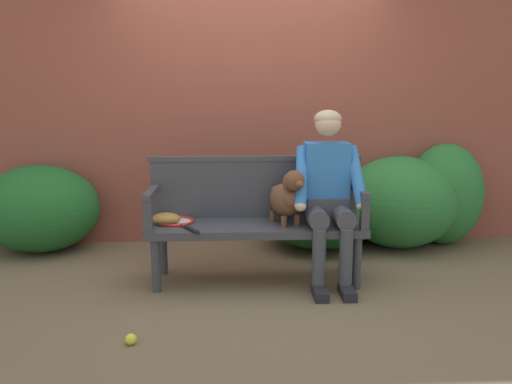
# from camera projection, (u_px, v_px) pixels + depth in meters

# --- Properties ---
(ground_plane) EXTENTS (40.00, 40.00, 0.00)m
(ground_plane) POSITION_uv_depth(u_px,v_px,m) (256.00, 281.00, 3.98)
(ground_plane) COLOR brown
(brick_garden_fence) EXTENTS (8.00, 0.30, 2.59)m
(brick_garden_fence) POSITION_uv_depth(u_px,v_px,m) (250.00, 110.00, 4.96)
(brick_garden_fence) COLOR brown
(brick_garden_fence) RESTS_ON ground
(hedge_bush_mid_left) EXTENTS (1.09, 0.88, 0.81)m
(hedge_bush_mid_left) POSITION_uv_depth(u_px,v_px,m) (40.00, 209.00, 4.66)
(hedge_bush_mid_left) COLOR #1E5B23
(hedge_bush_mid_left) RESTS_ON ground
(hedge_bush_far_left) EXTENTS (1.09, 0.87, 0.56)m
(hedge_bush_far_left) POSITION_uv_depth(u_px,v_px,m) (321.00, 219.00, 4.80)
(hedge_bush_far_left) COLOR #194C1E
(hedge_bush_far_left) RESTS_ON ground
(hedge_bush_mid_right) EXTENTS (0.72, 0.69, 0.99)m
(hedge_bush_mid_right) POSITION_uv_depth(u_px,v_px,m) (445.00, 194.00, 4.88)
(hedge_bush_mid_right) COLOR #286B2D
(hedge_bush_mid_right) RESTS_ON ground
(hedge_bush_far_right) EXTENTS (1.09, 0.98, 0.88)m
(hedge_bush_far_right) POSITION_uv_depth(u_px,v_px,m) (399.00, 202.00, 4.80)
(hedge_bush_far_right) COLOR #286B2D
(hedge_bush_far_right) RESTS_ON ground
(garden_bench) EXTENTS (1.67, 0.50, 0.47)m
(garden_bench) POSITION_uv_depth(u_px,v_px,m) (256.00, 231.00, 3.90)
(garden_bench) COLOR #38383D
(garden_bench) RESTS_ON ground
(bench_backrest) EXTENTS (1.71, 0.06, 0.50)m
(bench_backrest) POSITION_uv_depth(u_px,v_px,m) (255.00, 186.00, 4.05)
(bench_backrest) COLOR #38383D
(bench_backrest) RESTS_ON garden_bench
(bench_armrest_left_end) EXTENTS (0.06, 0.50, 0.28)m
(bench_armrest_left_end) POSITION_uv_depth(u_px,v_px,m) (150.00, 202.00, 3.73)
(bench_armrest_left_end) COLOR #38383D
(bench_armrest_left_end) RESTS_ON garden_bench
(bench_armrest_right_end) EXTENTS (0.06, 0.50, 0.28)m
(bench_armrest_right_end) POSITION_uv_depth(u_px,v_px,m) (361.00, 200.00, 3.80)
(bench_armrest_right_end) COLOR #38383D
(bench_armrest_right_end) RESTS_ON garden_bench
(person_seated) EXTENTS (0.56, 0.65, 1.34)m
(person_seated) POSITION_uv_depth(u_px,v_px,m) (328.00, 189.00, 3.85)
(person_seated) COLOR black
(person_seated) RESTS_ON ground
(dog_on_bench) EXTENTS (0.31, 0.43, 0.44)m
(dog_on_bench) POSITION_uv_depth(u_px,v_px,m) (287.00, 197.00, 3.82)
(dog_on_bench) COLOR brown
(dog_on_bench) RESTS_ON garden_bench
(tennis_racket) EXTENTS (0.41, 0.57, 0.03)m
(tennis_racket) POSITION_uv_depth(u_px,v_px,m) (177.00, 222.00, 3.90)
(tennis_racket) COLOR red
(tennis_racket) RESTS_ON garden_bench
(baseball_glove) EXTENTS (0.23, 0.19, 0.09)m
(baseball_glove) POSITION_uv_depth(u_px,v_px,m) (166.00, 219.00, 3.86)
(baseball_glove) COLOR #9E6B2D
(baseball_glove) RESTS_ON garden_bench
(tennis_ball) EXTENTS (0.07, 0.07, 0.07)m
(tennis_ball) POSITION_uv_depth(u_px,v_px,m) (131.00, 339.00, 2.97)
(tennis_ball) COLOR #CCDB33
(tennis_ball) RESTS_ON ground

